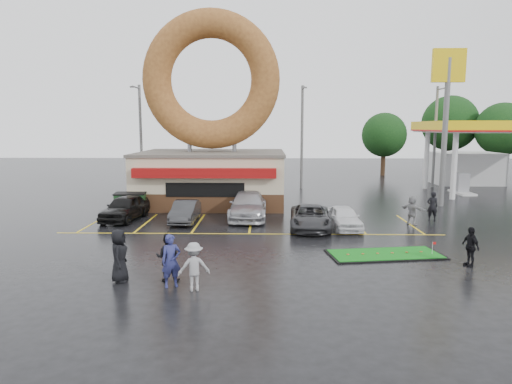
{
  "coord_description": "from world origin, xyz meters",
  "views": [
    {
      "loc": [
        0.88,
        -19.48,
        5.48
      ],
      "look_at": [
        0.36,
        3.27,
        2.2
      ],
      "focal_mm": 32.0,
      "sensor_mm": 36.0,
      "label": 1
    }
  ],
  "objects_px": {
    "person_blue": "(171,261)",
    "dumpster": "(131,204)",
    "car_black": "(125,208)",
    "car_dgrey": "(185,212)",
    "person_cameraman": "(470,247)",
    "car_silver": "(248,205)",
    "streetlight_left": "(141,135)",
    "streetlight_mid": "(302,134)",
    "streetlight_right": "(436,134)",
    "gas_station": "(485,147)",
    "donut_shop": "(212,141)",
    "putting_green": "(385,254)",
    "shell_sign": "(447,98)",
    "car_grey": "(310,217)",
    "car_white": "(344,218)"
  },
  "relations": [
    {
      "from": "person_blue",
      "to": "dumpster",
      "type": "distance_m",
      "value": 13.9
    },
    {
      "from": "car_black",
      "to": "car_dgrey",
      "type": "bearing_deg",
      "value": -0.64
    },
    {
      "from": "car_dgrey",
      "to": "person_cameraman",
      "type": "xyz_separation_m",
      "value": [
        12.73,
        -8.06,
        0.17
      ]
    },
    {
      "from": "car_black",
      "to": "car_silver",
      "type": "height_order",
      "value": "car_silver"
    },
    {
      "from": "car_dgrey",
      "to": "streetlight_left",
      "type": "bearing_deg",
      "value": 115.02
    },
    {
      "from": "streetlight_mid",
      "to": "streetlight_right",
      "type": "distance_m",
      "value": 12.04
    },
    {
      "from": "car_silver",
      "to": "car_black",
      "type": "bearing_deg",
      "value": -173.44
    },
    {
      "from": "gas_station",
      "to": "car_silver",
      "type": "distance_m",
      "value": 24.44
    },
    {
      "from": "donut_shop",
      "to": "person_blue",
      "type": "distance_m",
      "value": 17.78
    },
    {
      "from": "streetlight_left",
      "to": "putting_green",
      "type": "bearing_deg",
      "value": -51.77
    },
    {
      "from": "shell_sign",
      "to": "car_dgrey",
      "type": "bearing_deg",
      "value": -161.07
    },
    {
      "from": "shell_sign",
      "to": "car_black",
      "type": "bearing_deg",
      "value": -165.57
    },
    {
      "from": "streetlight_right",
      "to": "car_black",
      "type": "distance_m",
      "value": 28.22
    },
    {
      "from": "gas_station",
      "to": "dumpster",
      "type": "height_order",
      "value": "gas_station"
    },
    {
      "from": "shell_sign",
      "to": "streetlight_mid",
      "type": "xyz_separation_m",
      "value": [
        -9.0,
        8.92,
        -2.6
      ]
    },
    {
      "from": "streetlight_mid",
      "to": "person_cameraman",
      "type": "height_order",
      "value": "streetlight_mid"
    },
    {
      "from": "putting_green",
      "to": "gas_station",
      "type": "bearing_deg",
      "value": 56.67
    },
    {
      "from": "donut_shop",
      "to": "car_grey",
      "type": "xyz_separation_m",
      "value": [
        6.25,
        -8.31,
        -3.83
      ]
    },
    {
      "from": "car_silver",
      "to": "car_grey",
      "type": "bearing_deg",
      "value": -38.99
    },
    {
      "from": "gas_station",
      "to": "car_dgrey",
      "type": "xyz_separation_m",
      "value": [
        -23.79,
        -14.7,
        -3.09
      ]
    },
    {
      "from": "streetlight_right",
      "to": "person_cameraman",
      "type": "distance_m",
      "value": 25.08
    },
    {
      "from": "streetlight_right",
      "to": "car_silver",
      "type": "xyz_separation_m",
      "value": [
        -16.22,
        -14.4,
        -4.01
      ]
    },
    {
      "from": "person_blue",
      "to": "person_cameraman",
      "type": "height_order",
      "value": "person_blue"
    },
    {
      "from": "shell_sign",
      "to": "person_cameraman",
      "type": "bearing_deg",
      "value": -106.39
    },
    {
      "from": "gas_station",
      "to": "streetlight_mid",
      "type": "relative_size",
      "value": 1.52
    },
    {
      "from": "car_silver",
      "to": "person_cameraman",
      "type": "relative_size",
      "value": 3.38
    },
    {
      "from": "streetlight_mid",
      "to": "gas_station",
      "type": "bearing_deg",
      "value": 0.08
    },
    {
      "from": "streetlight_mid",
      "to": "streetlight_right",
      "type": "relative_size",
      "value": 1.0
    },
    {
      "from": "gas_station",
      "to": "shell_sign",
      "type": "distance_m",
      "value": 11.93
    },
    {
      "from": "person_cameraman",
      "to": "car_white",
      "type": "bearing_deg",
      "value": -163.5
    },
    {
      "from": "shell_sign",
      "to": "car_white",
      "type": "xyz_separation_m",
      "value": [
        -7.94,
        -7.31,
        -6.76
      ]
    },
    {
      "from": "shell_sign",
      "to": "dumpster",
      "type": "bearing_deg",
      "value": -170.18
    },
    {
      "from": "car_dgrey",
      "to": "dumpster",
      "type": "xyz_separation_m",
      "value": [
        -3.83,
        2.19,
        0.04
      ]
    },
    {
      "from": "shell_sign",
      "to": "car_white",
      "type": "bearing_deg",
      "value": -137.37
    },
    {
      "from": "putting_green",
      "to": "car_grey",
      "type": "bearing_deg",
      "value": 118.52
    },
    {
      "from": "car_silver",
      "to": "car_grey",
      "type": "relative_size",
      "value": 1.16
    },
    {
      "from": "shell_sign",
      "to": "dumpster",
      "type": "height_order",
      "value": "shell_sign"
    },
    {
      "from": "shell_sign",
      "to": "streetlight_right",
      "type": "bearing_deg",
      "value": 73.17
    },
    {
      "from": "car_black",
      "to": "dumpster",
      "type": "xyz_separation_m",
      "value": [
        -0.18,
        1.69,
        -0.09
      ]
    },
    {
      "from": "shell_sign",
      "to": "car_grey",
      "type": "distance_m",
      "value": 13.94
    },
    {
      "from": "shell_sign",
      "to": "person_cameraman",
      "type": "distance_m",
      "value": 15.84
    },
    {
      "from": "streetlight_left",
      "to": "person_blue",
      "type": "xyz_separation_m",
      "value": [
        7.63,
        -24.36,
        -3.86
      ]
    },
    {
      "from": "streetlight_mid",
      "to": "person_cameraman",
      "type": "bearing_deg",
      "value": -77.75
    },
    {
      "from": "car_grey",
      "to": "person_cameraman",
      "type": "height_order",
      "value": "person_cameraman"
    },
    {
      "from": "donut_shop",
      "to": "dumpster",
      "type": "relative_size",
      "value": 7.5
    },
    {
      "from": "gas_station",
      "to": "person_cameraman",
      "type": "relative_size",
      "value": 8.67
    },
    {
      "from": "car_silver",
      "to": "person_blue",
      "type": "xyz_separation_m",
      "value": [
        -2.16,
        -11.96,
        0.15
      ]
    },
    {
      "from": "dumpster",
      "to": "car_grey",
      "type": "bearing_deg",
      "value": -26.06
    },
    {
      "from": "car_dgrey",
      "to": "person_blue",
      "type": "xyz_separation_m",
      "value": [
        1.42,
        -10.69,
        0.31
      ]
    },
    {
      "from": "gas_station",
      "to": "car_grey",
      "type": "height_order",
      "value": "gas_station"
    }
  ]
}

